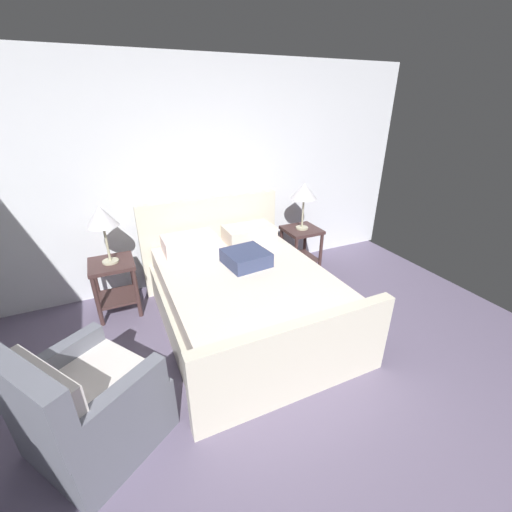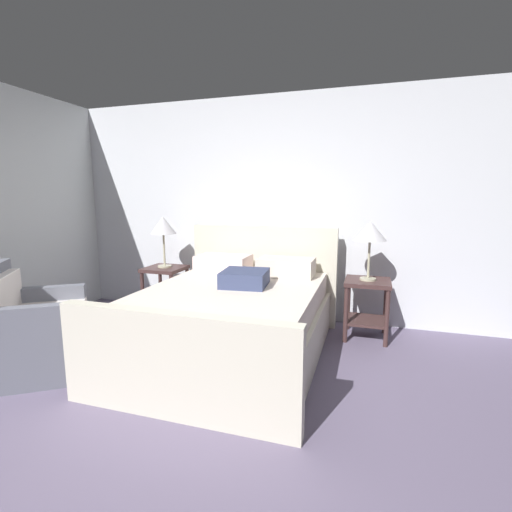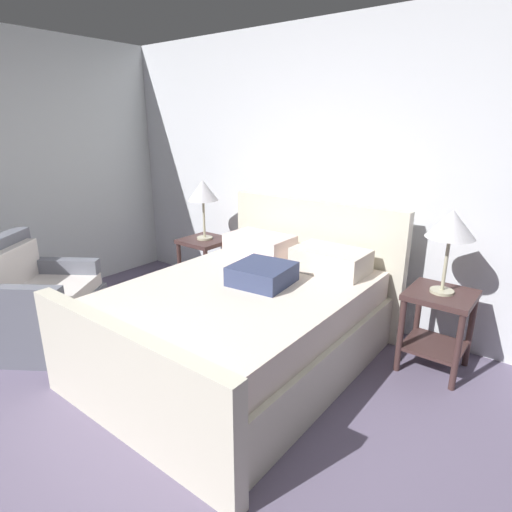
% 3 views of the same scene
% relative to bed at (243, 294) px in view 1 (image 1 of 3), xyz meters
% --- Properties ---
extents(ground_plane, '(5.17, 5.49, 0.02)m').
position_rel_bed_xyz_m(ground_plane, '(0.14, -1.59, -0.35)').
color(ground_plane, slate).
extents(wall_back, '(5.29, 0.12, 2.55)m').
position_rel_bed_xyz_m(wall_back, '(0.14, 1.21, 0.93)').
color(wall_back, silver).
rests_on(wall_back, ground).
extents(bed, '(1.66, 2.11, 1.09)m').
position_rel_bed_xyz_m(bed, '(0.00, 0.00, 0.00)').
color(bed, beige).
rests_on(bed, ground).
extents(nightstand_right, '(0.44, 0.44, 0.60)m').
position_rel_bed_xyz_m(nightstand_right, '(1.15, 0.75, 0.06)').
color(nightstand_right, '#422B2A').
rests_on(nightstand_right, ground).
extents(table_lamp_right, '(0.32, 0.32, 0.59)m').
position_rel_bed_xyz_m(table_lamp_right, '(1.15, 0.75, 0.73)').
color(table_lamp_right, '#B7B293').
rests_on(table_lamp_right, nightstand_right).
extents(nightstand_left, '(0.44, 0.44, 0.60)m').
position_rel_bed_xyz_m(nightstand_left, '(-1.15, 0.75, 0.06)').
color(nightstand_left, '#422B2A').
rests_on(nightstand_left, ground).
extents(table_lamp_left, '(0.30, 0.30, 0.60)m').
position_rel_bed_xyz_m(table_lamp_left, '(-1.15, 0.75, 0.73)').
color(table_lamp_left, '#B7B293').
rests_on(table_lamp_left, nightstand_left).
extents(armchair, '(1.01, 1.01, 0.90)m').
position_rel_bed_xyz_m(armchair, '(-1.43, -0.84, 0.00)').
color(armchair, slate).
rests_on(armchair, ground).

